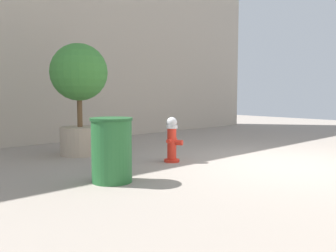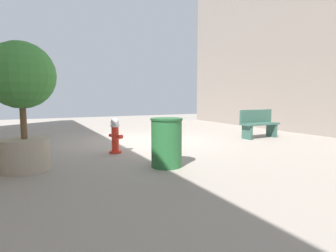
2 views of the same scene
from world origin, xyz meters
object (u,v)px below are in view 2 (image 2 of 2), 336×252
Objects in this scene: planter_tree at (22,91)px; bench_near at (259,124)px; fire_hydrant at (115,136)px; trash_bin at (167,142)px.

bench_near is at bearing -170.83° from planter_tree.
planter_tree is (1.95, 0.84, 1.03)m from fire_hydrant.
fire_hydrant is at bearing -73.42° from trash_bin.
planter_tree is at bearing 23.45° from fire_hydrant.
planter_tree is at bearing 9.17° from bench_near.
trash_bin is (-2.47, 0.91, -0.99)m from planter_tree.
planter_tree is at bearing -20.30° from trash_bin.
trash_bin reaches higher than bench_near.
planter_tree is (6.98, 1.13, 0.98)m from bench_near.
fire_hydrant is 0.90× the size of trash_bin.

